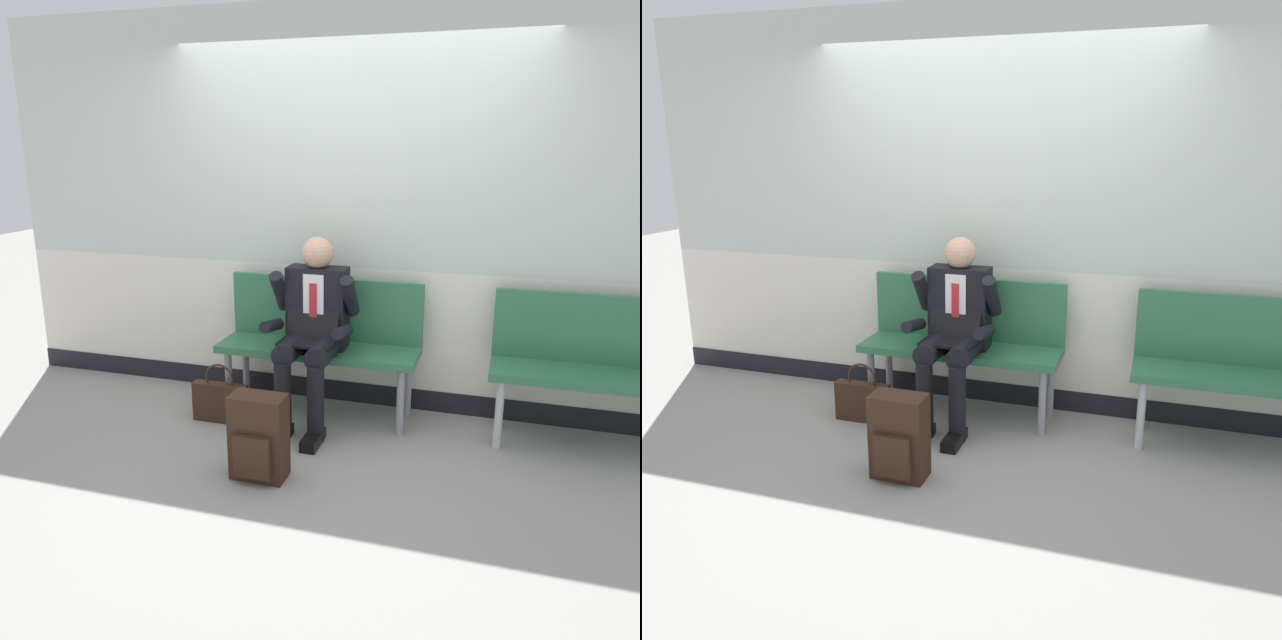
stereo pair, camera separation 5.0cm
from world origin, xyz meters
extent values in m
plane|color=gray|center=(0.00, 0.00, 0.00)|extent=(18.00, 18.00, 0.00)
cube|color=beige|center=(0.00, 0.74, 1.87)|extent=(5.32, 0.12, 1.73)
cube|color=silver|center=(0.00, 0.74, 0.58)|extent=(5.32, 0.12, 0.85)
cube|color=black|center=(0.00, 0.74, 0.08)|extent=(5.32, 0.14, 0.15)
cube|color=#2D6B47|center=(-0.16, 0.39, 0.48)|extent=(1.37, 0.42, 0.05)
cube|color=#2D6B47|center=(-0.16, 0.57, 0.72)|extent=(1.37, 0.04, 0.44)
cylinder|color=gray|center=(-0.76, 0.24, 0.23)|extent=(0.05, 0.05, 0.45)
cylinder|color=gray|center=(-0.76, 0.54, 0.23)|extent=(0.05, 0.05, 0.45)
cylinder|color=gray|center=(0.45, 0.24, 0.23)|extent=(0.05, 0.05, 0.45)
cylinder|color=gray|center=(0.45, 0.54, 0.23)|extent=(0.05, 0.05, 0.45)
cube|color=#2D6B47|center=(1.57, 0.39, 0.48)|extent=(1.17, 0.42, 0.05)
cube|color=#2D6B47|center=(1.57, 0.57, 0.73)|extent=(1.17, 0.04, 0.45)
cylinder|color=#B7B7BC|center=(1.07, 0.24, 0.23)|extent=(0.05, 0.05, 0.45)
cylinder|color=#B7B7BC|center=(1.07, 0.54, 0.23)|extent=(0.05, 0.05, 0.45)
cylinder|color=black|center=(-0.27, 0.18, 0.55)|extent=(0.15, 0.40, 0.15)
cylinder|color=black|center=(-0.27, -0.01, 0.25)|extent=(0.11, 0.11, 0.50)
cube|color=black|center=(-0.27, -0.07, 0.04)|extent=(0.10, 0.26, 0.07)
cylinder|color=black|center=(-0.05, 0.18, 0.55)|extent=(0.15, 0.40, 0.15)
cylinder|color=black|center=(-0.05, -0.01, 0.25)|extent=(0.11, 0.11, 0.50)
cube|color=black|center=(-0.05, -0.07, 0.04)|extent=(0.10, 0.26, 0.07)
cube|color=black|center=(-0.16, 0.39, 0.78)|extent=(0.40, 0.18, 0.55)
cube|color=silver|center=(-0.16, 0.30, 0.83)|extent=(0.14, 0.01, 0.38)
cube|color=#B22328|center=(-0.16, 0.29, 0.80)|extent=(0.05, 0.01, 0.33)
sphere|color=tan|center=(-0.16, 0.39, 1.15)|extent=(0.21, 0.21, 0.21)
cylinder|color=black|center=(-0.40, 0.32, 0.89)|extent=(0.09, 0.25, 0.30)
cylinder|color=black|center=(-0.40, 0.15, 0.70)|extent=(0.08, 0.27, 0.12)
cylinder|color=black|center=(0.08, 0.32, 0.89)|extent=(0.09, 0.25, 0.30)
cylinder|color=black|center=(0.08, 0.15, 0.70)|extent=(0.08, 0.27, 0.12)
cube|color=black|center=(-0.16, 0.15, 0.60)|extent=(0.35, 0.22, 0.02)
cube|color=black|center=(-0.16, 0.28, 0.71)|extent=(0.35, 0.08, 0.21)
cube|color=#331E14|center=(-0.22, -0.52, 0.25)|extent=(0.31, 0.18, 0.50)
cube|color=#331E14|center=(-0.22, -0.63, 0.17)|extent=(0.22, 0.04, 0.25)
cube|color=#331E14|center=(-0.76, 0.08, 0.14)|extent=(0.38, 0.09, 0.27)
torus|color=#331E14|center=(-0.76, 0.08, 0.31)|extent=(0.21, 0.02, 0.21)
camera|label=1|loc=(1.06, -3.52, 1.86)|focal=35.39mm
camera|label=2|loc=(1.11, -3.50, 1.86)|focal=35.39mm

